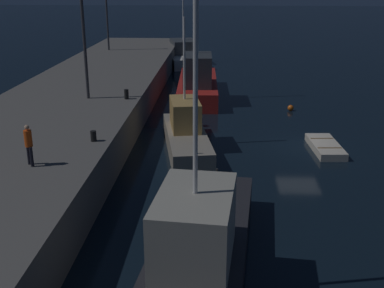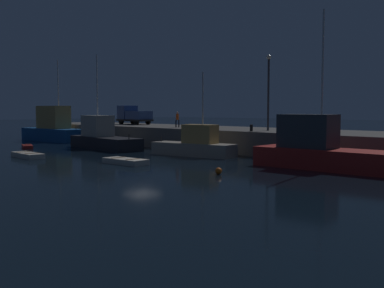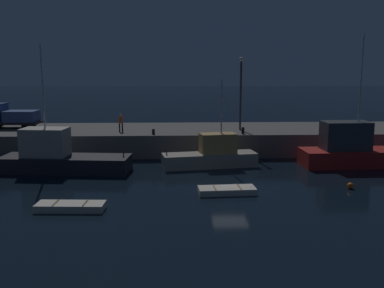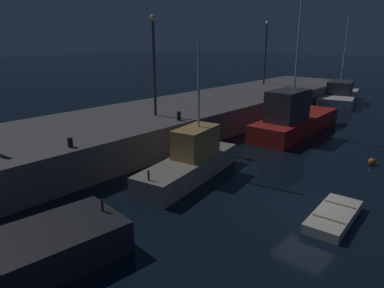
# 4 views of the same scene
# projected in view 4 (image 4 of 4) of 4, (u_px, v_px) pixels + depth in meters

# --- Properties ---
(ground_plane) EXTENTS (320.00, 320.00, 0.00)m
(ground_plane) POSITION_uv_depth(u_px,v_px,m) (308.00, 208.00, 16.70)
(ground_plane) COLOR black
(pier_quay) EXTENTS (71.81, 9.54, 2.21)m
(pier_quay) POSITION_uv_depth(u_px,v_px,m) (117.00, 133.00, 25.76)
(pier_quay) COLOR #5B5956
(pier_quay) RESTS_ON ground
(fishing_boat_blue) EXTENTS (11.58, 3.54, 11.21)m
(fishing_boat_blue) POSITION_uv_depth(u_px,v_px,m) (294.00, 119.00, 29.34)
(fishing_boat_blue) COLOR red
(fishing_boat_blue) RESTS_ON ground
(fishing_boat_orange) EXTENTS (8.33, 3.52, 7.56)m
(fishing_boat_orange) POSITION_uv_depth(u_px,v_px,m) (191.00, 160.00, 20.20)
(fishing_boat_orange) COLOR gray
(fishing_boat_orange) RESTS_ON ground
(fishing_trawler_green) EXTENTS (11.91, 6.34, 10.62)m
(fishing_trawler_green) POSITION_uv_depth(u_px,v_px,m) (339.00, 95.00, 43.90)
(fishing_trawler_green) COLOR silver
(fishing_trawler_green) RESTS_ON ground
(dinghy_red_small) EXTENTS (3.96, 1.75, 0.47)m
(dinghy_red_small) POSITION_uv_depth(u_px,v_px,m) (334.00, 216.00, 15.50)
(dinghy_red_small) COLOR beige
(dinghy_red_small) RESTS_ON ground
(mooring_buoy_mid) EXTENTS (0.45, 0.45, 0.45)m
(mooring_buoy_mid) POSITION_uv_depth(u_px,v_px,m) (372.00, 162.00, 22.34)
(mooring_buoy_mid) COLOR orange
(mooring_buoy_mid) RESTS_ON ground
(lamp_post_west) EXTENTS (0.44, 0.44, 7.20)m
(lamp_post_west) POSITION_uv_depth(u_px,v_px,m) (154.00, 58.00, 25.19)
(lamp_post_west) COLOR #38383D
(lamp_post_west) RESTS_ON pier_quay
(lamp_post_east) EXTENTS (0.44, 0.44, 7.60)m
(lamp_post_east) POSITION_uv_depth(u_px,v_px,m) (266.00, 48.00, 43.24)
(lamp_post_east) COLOR #38383D
(lamp_post_east) RESTS_ON pier_quay
(bollard_west) EXTENTS (0.28, 0.28, 0.63)m
(bollard_west) POSITION_uv_depth(u_px,v_px,m) (179.00, 116.00, 24.67)
(bollard_west) COLOR black
(bollard_west) RESTS_ON pier_quay
(bollard_central) EXTENTS (0.28, 0.28, 0.51)m
(bollard_central) POSITION_uv_depth(u_px,v_px,m) (70.00, 142.00, 18.63)
(bollard_central) COLOR black
(bollard_central) RESTS_ON pier_quay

